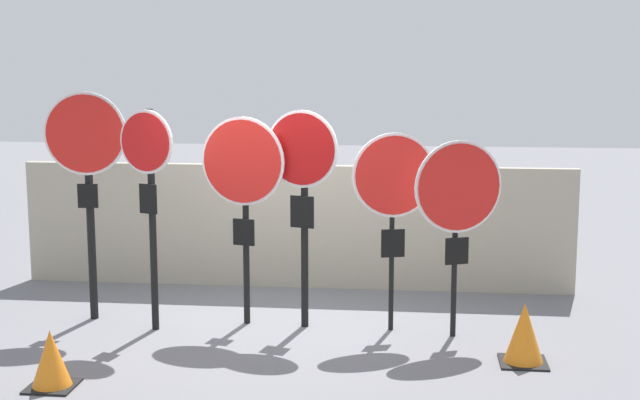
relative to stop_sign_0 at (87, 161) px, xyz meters
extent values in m
plane|color=slate|center=(2.02, 0.04, -1.77)|extent=(40.00, 40.00, 0.00)
cube|color=#A89E89|center=(2.02, 1.68, -1.00)|extent=(6.91, 0.12, 1.55)
cylinder|color=black|center=(0.00, 0.05, -0.53)|extent=(0.09, 0.09, 2.47)
cylinder|color=white|center=(0.00, -0.02, 0.29)|extent=(0.89, 0.10, 0.90)
cylinder|color=red|center=(0.00, -0.04, 0.29)|extent=(0.84, 0.09, 0.84)
cube|color=black|center=(0.00, -0.02, -0.38)|extent=(0.22, 0.04, 0.26)
cylinder|color=black|center=(0.79, -0.27, -0.60)|extent=(0.08, 0.08, 2.35)
cylinder|color=white|center=(0.77, -0.32, 0.24)|extent=(0.63, 0.26, 0.66)
cylinder|color=red|center=(0.76, -0.34, 0.24)|extent=(0.57, 0.24, 0.60)
cube|color=black|center=(0.77, -0.32, -0.35)|extent=(0.21, 0.10, 0.31)
cylinder|color=black|center=(1.72, 0.06, -0.67)|extent=(0.07, 0.07, 2.20)
cylinder|color=white|center=(1.70, 0.00, 0.02)|extent=(0.92, 0.23, 0.94)
cylinder|color=red|center=(1.70, -0.02, 0.02)|extent=(0.87, 0.22, 0.88)
cube|color=black|center=(1.70, 0.00, -0.75)|extent=(0.24, 0.08, 0.29)
cylinder|color=black|center=(2.36, 0.01, -0.72)|extent=(0.08, 0.08, 2.10)
cylinder|color=white|center=(2.34, -0.05, 0.16)|extent=(0.78, 0.26, 0.81)
cylinder|color=#AD0F0F|center=(2.34, -0.07, 0.16)|extent=(0.72, 0.24, 0.75)
cube|color=black|center=(2.34, -0.05, -0.50)|extent=(0.26, 0.10, 0.34)
cylinder|color=black|center=(3.28, -0.01, -0.73)|extent=(0.05, 0.05, 2.08)
cylinder|color=white|center=(3.30, -0.06, -0.10)|extent=(0.86, 0.25, 0.88)
cylinder|color=red|center=(3.30, -0.08, -0.10)|extent=(0.80, 0.24, 0.82)
cube|color=black|center=(3.30, -0.06, -0.82)|extent=(0.25, 0.09, 0.30)
cylinder|color=black|center=(3.93, -0.16, -0.77)|extent=(0.06, 0.06, 1.99)
cylinder|color=white|center=(3.95, -0.21, -0.19)|extent=(0.89, 0.37, 0.94)
cylinder|color=red|center=(3.96, -0.23, -0.19)|extent=(0.83, 0.35, 0.88)
cube|color=black|center=(3.95, -0.21, -0.85)|extent=(0.24, 0.11, 0.28)
cube|color=black|center=(4.57, -0.93, -1.76)|extent=(0.45, 0.45, 0.02)
cone|color=orange|center=(4.57, -0.93, -1.47)|extent=(0.37, 0.37, 0.57)
cube|color=black|center=(0.37, -2.02, -1.76)|extent=(0.41, 0.41, 0.02)
cone|color=orange|center=(0.37, -2.02, -1.50)|extent=(0.35, 0.35, 0.50)
camera|label=1|loc=(3.52, -9.19, 1.10)|focal=50.00mm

